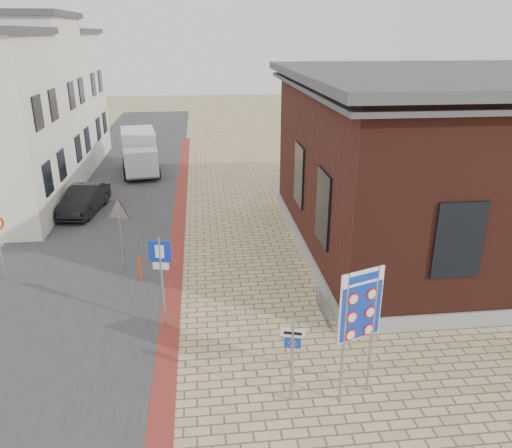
{
  "coord_description": "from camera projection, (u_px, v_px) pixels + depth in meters",
  "views": [
    {
      "loc": [
        -0.88,
        -10.8,
        8.08
      ],
      "look_at": [
        0.83,
        4.36,
        2.2
      ],
      "focal_mm": 35.0,
      "sensor_mm": 36.0,
      "label": 1
    }
  ],
  "objects": [
    {
      "name": "ground",
      "position": [
        243.0,
        363.0,
        13.01
      ],
      "size": [
        120.0,
        120.0,
        0.0
      ],
      "primitive_type": "plane",
      "color": "tan",
      "rests_on": "ground"
    },
    {
      "name": "bike_rack",
      "position": [
        323.0,
        306.0,
        15.24
      ],
      "size": [
        0.08,
        1.8,
        0.6
      ],
      "color": "slate",
      "rests_on": "ground"
    },
    {
      "name": "yield_sign",
      "position": [
        120.0,
        217.0,
        17.45
      ],
      "size": [
        0.88,
        0.44,
        2.64
      ],
      "rotation": [
        0.0,
        0.0,
        -0.43
      ],
      "color": "gray",
      "rests_on": "ground"
    },
    {
      "name": "curb_strip",
      "position": [
        178.0,
        227.0,
        22.07
      ],
      "size": [
        0.6,
        40.0,
        0.02
      ],
      "primitive_type": "cube",
      "color": "maroon",
      "rests_on": "ground"
    },
    {
      "name": "bollard",
      "position": [
        140.0,
        269.0,
        17.16
      ],
      "size": [
        0.1,
        0.1,
        0.93
      ],
      "primitive_type": "cylinder",
      "rotation": [
        0.0,
        0.0,
        -0.26
      ],
      "color": "red",
      "rests_on": "ground"
    },
    {
      "name": "sedan",
      "position": [
        84.0,
        200.0,
        23.72
      ],
      "size": [
        1.94,
        4.04,
        1.28
      ],
      "primitive_type": "imported",
      "rotation": [
        0.0,
        0.0,
        -0.16
      ],
      "color": "black",
      "rests_on": "ground"
    },
    {
      "name": "townhouse_far",
      "position": [
        43.0,
        96.0,
        32.62
      ],
      "size": [
        7.4,
        6.4,
        8.3
      ],
      "color": "white",
      "rests_on": "ground"
    },
    {
      "name": "border_sign",
      "position": [
        361.0,
        307.0,
        11.02
      ],
      "size": [
        1.08,
        0.43,
        3.31
      ],
      "rotation": [
        0.0,
        0.0,
        0.35
      ],
      "color": "gray",
      "rests_on": "ground"
    },
    {
      "name": "box_truck",
      "position": [
        139.0,
        152.0,
        30.22
      ],
      "size": [
        2.63,
        5.08,
        2.54
      ],
      "rotation": [
        0.0,
        0.0,
        0.15
      ],
      "color": "slate",
      "rests_on": "ground"
    },
    {
      "name": "parking_sign",
      "position": [
        161.0,
        267.0,
        13.95
      ],
      "size": [
        0.61,
        0.17,
        2.82
      ],
      "rotation": [
        0.0,
        0.0,
        -0.21
      ],
      "color": "gray",
      "rests_on": "ground"
    },
    {
      "name": "townhouse_mid",
      "position": [
        10.0,
        102.0,
        26.91
      ],
      "size": [
        7.4,
        6.4,
        9.1
      ],
      "color": "white",
      "rests_on": "ground"
    },
    {
      "name": "road_strip",
      "position": [
        115.0,
        196.0,
        26.34
      ],
      "size": [
        7.0,
        60.0,
        0.02
      ],
      "primitive_type": "cube",
      "color": "#38383A",
      "rests_on": "ground"
    },
    {
      "name": "essen_sign",
      "position": [
        292.0,
        352.0,
        11.24
      ],
      "size": [
        0.55,
        0.19,
        2.07
      ],
      "rotation": [
        0.0,
        0.0,
        -0.27
      ],
      "color": "gray",
      "rests_on": "ground"
    },
    {
      "name": "brick_building",
      "position": [
        459.0,
        160.0,
        19.19
      ],
      "size": [
        13.0,
        13.0,
        6.8
      ],
      "color": "gray",
      "rests_on": "ground"
    }
  ]
}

